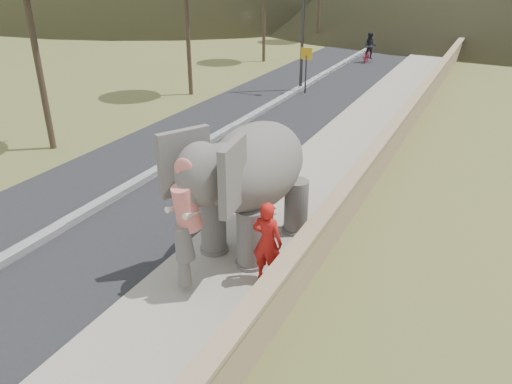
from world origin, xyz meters
TOP-DOWN VIEW (x-y plane):
  - ground at (0.00, 0.00)m, footprint 160.00×160.00m
  - road at (-5.00, 10.00)m, footprint 7.00×120.00m
  - median at (-5.00, 10.00)m, footprint 0.35×120.00m
  - walkway at (0.00, 10.00)m, footprint 3.00×120.00m
  - parapet at (1.65, 10.00)m, footprint 0.30×120.00m
  - signboard at (-4.50, 17.18)m, footprint 0.60×0.08m
  - elephant_and_man at (0.02, 1.97)m, footprint 2.90×4.67m
  - motorcyclist at (-3.73, 27.33)m, footprint 0.94×1.62m
  - trees at (1.09, 28.72)m, footprint 47.29×43.04m

SIDE VIEW (x-z plane):
  - ground at x=0.00m, z-range 0.00..0.00m
  - road at x=-5.00m, z-range 0.00..0.03m
  - walkway at x=0.00m, z-range 0.00..0.15m
  - median at x=-5.00m, z-range 0.00..0.22m
  - parapet at x=1.65m, z-range 0.00..1.10m
  - motorcyclist at x=-3.73m, z-range -0.17..1.86m
  - signboard at x=-4.50m, z-range 0.44..2.84m
  - elephant_and_man at x=0.02m, z-range 0.14..3.30m
  - trees at x=1.09m, z-range -0.43..8.45m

